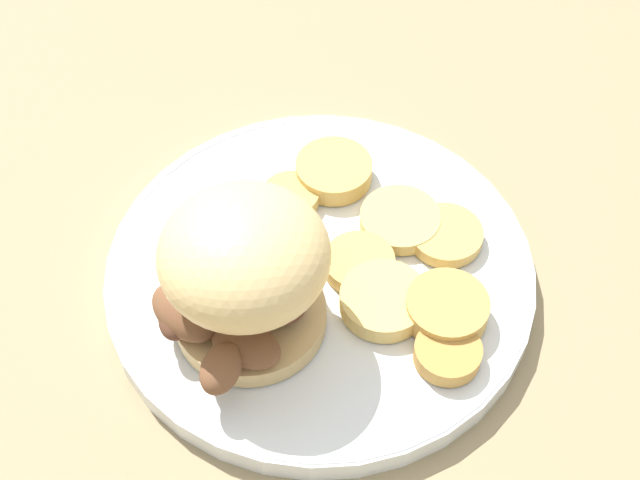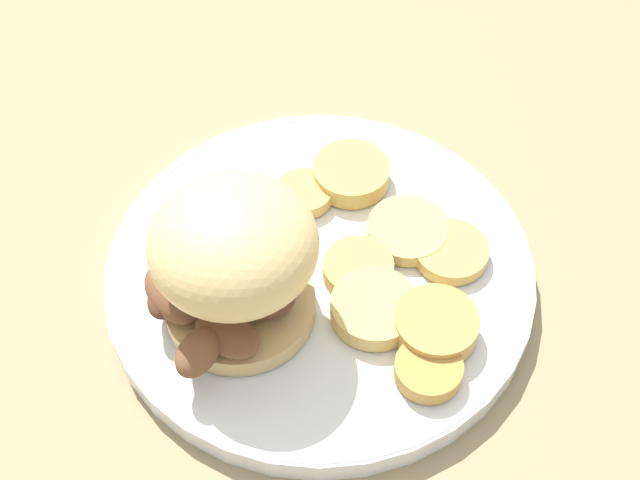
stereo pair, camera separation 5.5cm
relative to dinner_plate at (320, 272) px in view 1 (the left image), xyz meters
name	(u,v)px [view 1 (the left image)]	position (x,y,z in m)	size (l,w,h in m)	color
ground_plane	(320,281)	(0.00, 0.00, -0.01)	(4.00, 4.00, 0.00)	#937F5B
dinner_plate	(320,272)	(0.00, 0.00, 0.00)	(0.27, 0.27, 0.02)	white
sandwich	(242,274)	(-0.06, -0.03, 0.06)	(0.11, 0.11, 0.10)	tan
potato_round_0	(285,198)	(0.00, 0.06, 0.01)	(0.04, 0.04, 0.01)	tan
potato_round_1	(446,235)	(0.08, -0.01, 0.01)	(0.05, 0.05, 0.01)	tan
potato_round_2	(447,309)	(0.06, -0.06, 0.02)	(0.05, 0.05, 0.02)	tan
potato_round_3	(384,300)	(0.03, -0.04, 0.01)	(0.05, 0.05, 0.01)	#DBB766
potato_round_4	(359,263)	(0.02, -0.01, 0.01)	(0.05, 0.05, 0.01)	tan
potato_round_5	(400,220)	(0.06, 0.01, 0.01)	(0.05, 0.05, 0.01)	#DBB766
potato_round_6	(448,353)	(0.05, -0.09, 0.01)	(0.04, 0.04, 0.01)	#BC8942
potato_round_7	(334,171)	(0.03, 0.07, 0.02)	(0.05, 0.05, 0.01)	tan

